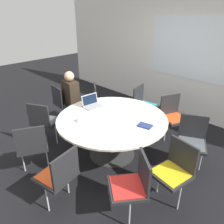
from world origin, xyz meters
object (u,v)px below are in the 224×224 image
at_px(laptop, 92,104).
at_px(chair_7, 173,114).
at_px(chair_3, 59,173).
at_px(chair_5, 175,168).
at_px(chair_1, 44,120).
at_px(chair_9, 101,100).
at_px(spiral_notebook, 145,126).
at_px(chair_4, 133,183).
at_px(chair_6, 192,139).
at_px(person_0, 71,95).
at_px(chair_8, 143,103).
at_px(chair_2, 32,144).
at_px(chair_0, 63,101).

bearing_deg(laptop, chair_7, -36.02).
height_order(chair_3, chair_7, same).
relative_size(chair_5, chair_7, 1.00).
bearing_deg(chair_1, laptop, 25.57).
bearing_deg(chair_9, chair_1, -54.52).
bearing_deg(chair_3, laptop, 23.17).
height_order(laptop, spiral_notebook, laptop).
relative_size(chair_4, chair_6, 1.00).
bearing_deg(person_0, chair_8, 52.26).
relative_size(chair_3, chair_4, 1.00).
bearing_deg(chair_7, spiral_notebook, 29.64).
bearing_deg(chair_8, person_0, -53.49).
height_order(chair_1, chair_9, same).
distance_m(chair_1, chair_2, 0.78).
distance_m(chair_6, chair_8, 1.52).
relative_size(chair_6, spiral_notebook, 3.63).
bearing_deg(chair_6, chair_1, 3.17).
xyz_separation_m(chair_8, chair_9, (-0.76, -0.53, 0.00)).
bearing_deg(person_0, chair_5, -0.88).
distance_m(laptop, spiral_notebook, 1.14).
bearing_deg(chair_4, chair_1, 35.43).
height_order(chair_0, chair_7, same).
relative_size(chair_6, chair_8, 1.00).
xyz_separation_m(chair_2, spiral_notebook, (1.07, 1.32, 0.21)).
bearing_deg(chair_2, person_0, 58.55).
distance_m(chair_0, chair_9, 0.82).
xyz_separation_m(chair_3, chair_7, (0.12, 2.44, 0.00)).
bearing_deg(laptop, chair_6, -65.05).
distance_m(chair_5, person_0, 2.63).
xyz_separation_m(chair_3, chair_8, (-0.61, 2.49, 0.00)).
bearing_deg(chair_9, chair_8, 71.80).
bearing_deg(chair_6, chair_0, -15.48).
bearing_deg(chair_0, chair_6, 17.36).
bearing_deg(chair_8, laptop, -23.38).
bearing_deg(chair_1, chair_6, 2.89).
height_order(chair_5, chair_7, same).
distance_m(chair_5, chair_9, 2.49).
height_order(chair_3, laptop, laptop).
bearing_deg(chair_2, chair_6, -14.94).
distance_m(chair_0, chair_7, 2.31).
xyz_separation_m(chair_0, chair_2, (1.07, -1.25, 0.00)).
bearing_deg(chair_3, chair_8, 2.54).
xyz_separation_m(chair_1, chair_9, (0.04, 1.37, 0.00)).
height_order(chair_2, chair_5, same).
xyz_separation_m(chair_0, person_0, (0.25, 0.06, 0.19)).
height_order(chair_4, chair_5, same).
relative_size(chair_0, chair_4, 1.00).
bearing_deg(chair_8, chair_9, -65.74).
bearing_deg(chair_0, chair_9, 56.29).
xyz_separation_m(chair_5, person_0, (-2.60, 0.29, 0.19)).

